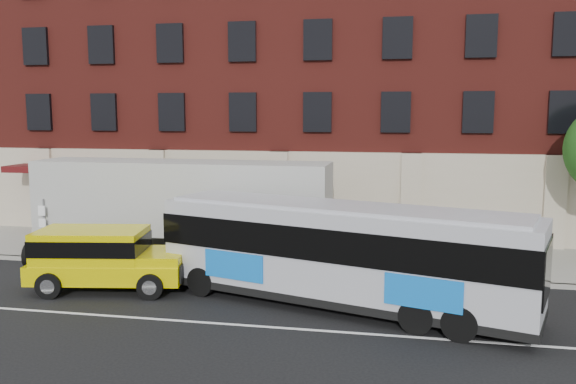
% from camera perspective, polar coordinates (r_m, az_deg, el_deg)
% --- Properties ---
extents(ground, '(120.00, 120.00, 0.00)m').
position_cam_1_polar(ground, '(17.13, -9.13, -12.79)').
color(ground, black).
rests_on(ground, ground).
extents(sidewalk, '(60.00, 6.00, 0.15)m').
position_cam_1_polar(sidewalk, '(25.38, -2.12, -5.73)').
color(sidewalk, '#99968B').
rests_on(sidewalk, ground).
extents(kerb, '(60.00, 0.25, 0.15)m').
position_cam_1_polar(kerb, '(22.56, -3.87, -7.46)').
color(kerb, '#99968B').
rests_on(kerb, ground).
extents(lane_line, '(60.00, 0.12, 0.01)m').
position_cam_1_polar(lane_line, '(17.56, -8.56, -12.22)').
color(lane_line, silver).
rests_on(lane_line, ground).
extents(building, '(30.00, 12.10, 15.00)m').
position_cam_1_polar(building, '(32.49, 1.01, 10.55)').
color(building, maroon).
rests_on(building, sidewalk).
extents(sign_pole, '(0.30, 0.20, 2.50)m').
position_cam_1_polar(sign_pole, '(25.86, -22.36, -2.94)').
color(sign_pole, slate).
rests_on(sign_pole, ground).
extents(city_bus, '(11.85, 5.77, 3.19)m').
position_cam_1_polar(city_bus, '(18.24, 5.09, -5.67)').
color(city_bus, '#ADAEB7').
rests_on(city_bus, ground).
extents(yellow_suv, '(5.54, 3.01, 2.06)m').
position_cam_1_polar(yellow_suv, '(21.04, -17.42, -5.80)').
color(yellow_suv, '#DECF00').
rests_on(yellow_suv, ground).
extents(shipping_container, '(12.02, 2.68, 4.00)m').
position_cam_1_polar(shipping_container, '(24.44, -10.14, -1.81)').
color(shipping_container, black).
rests_on(shipping_container, ground).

